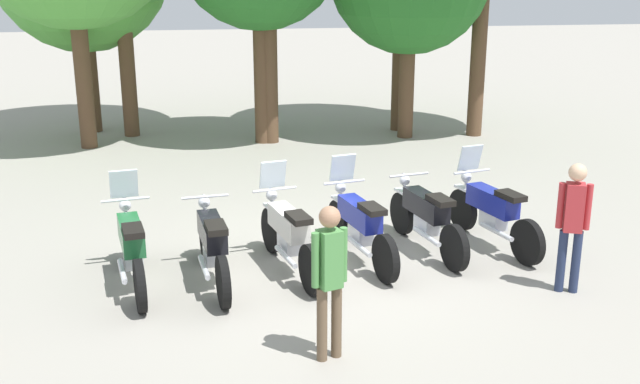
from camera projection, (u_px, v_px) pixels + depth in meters
ground_plane at (326, 266)px, 10.12m from camera, size 80.00×80.00×0.00m
motorcycle_0 at (132, 246)px, 9.39m from camera, size 0.65×2.18×1.37m
motorcycle_1 at (212, 244)px, 9.50m from camera, size 0.62×2.19×0.99m
motorcycle_2 at (288, 233)px, 9.85m from camera, size 0.73×2.16×1.37m
motorcycle_3 at (359, 224)px, 10.19m from camera, size 0.71×2.16×1.37m
motorcycle_4 at (426, 217)px, 10.55m from camera, size 0.69×2.17×0.99m
motorcycle_5 at (492, 211)px, 10.74m from camera, size 0.77×2.15×1.37m
person_0 at (329, 272)px, 7.47m from camera, size 0.40×0.28×1.65m
person_1 at (573, 219)px, 9.06m from camera, size 0.40×0.28×1.65m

